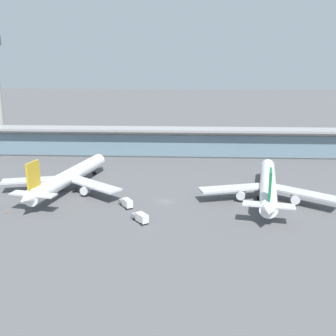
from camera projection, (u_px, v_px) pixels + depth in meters
The scene contains 7 objects.
ground_plane at pixel (166, 201), 143.96m from camera, with size 1200.00×1200.00×0.00m, color #515154.
airliner_left_stand at pixel (68, 177), 154.81m from camera, with size 48.59×64.07×17.18m.
airliner_centre_stand at pixel (268, 185), 145.03m from camera, with size 48.82×64.25×17.18m.
service_truck_near_nose_grey at pixel (141, 217), 124.90m from camera, with size 6.23×7.21×3.10m.
service_truck_mid_apron_grey at pixel (126, 203), 137.88m from camera, with size 5.85×7.40×3.10m.
terminal_building at pixel (173, 142), 210.91m from camera, with size 198.01×12.80×15.20m.
safety_cone_alpha at pixel (6, 212), 132.81m from camera, with size 0.62×0.62×0.70m.
Camera 1 is at (7.60, -135.67, 49.07)m, focal length 42.61 mm.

